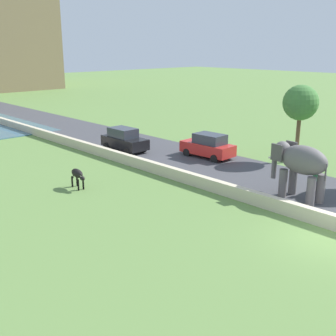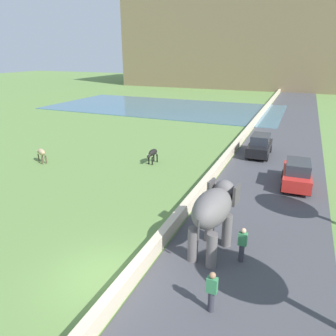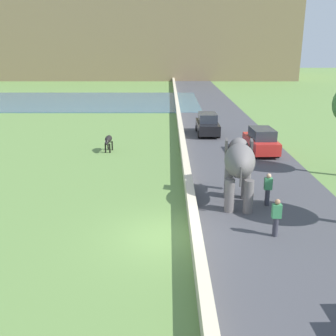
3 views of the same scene
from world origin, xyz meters
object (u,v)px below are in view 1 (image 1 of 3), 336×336
person_beside_elephant (316,180)px  car_black (124,140)px  elephant (300,163)px  cow_black (78,175)px  car_red (208,146)px

person_beside_elephant → car_black: bearing=95.1°
elephant → person_beside_elephant: bearing=-12.8°
elephant → person_beside_elephant: elephant is taller
person_beside_elephant → cow_black: bearing=131.8°
car_black → cow_black: 9.21m
elephant → car_black: 15.01m
elephant → person_beside_elephant: (1.35, -0.31, -1.16)m
car_black → cow_black: bearing=-144.4°
elephant → person_beside_elephant: 1.81m
elephant → car_red: bearing=71.0°
person_beside_elephant → car_black: size_ratio=0.41×
person_beside_elephant → cow_black: person_beside_elephant is taller
car_black → elephant: bearing=-89.9°
person_beside_elephant → car_red: (1.78, 9.40, 0.03)m
car_red → elephant: bearing=-109.0°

